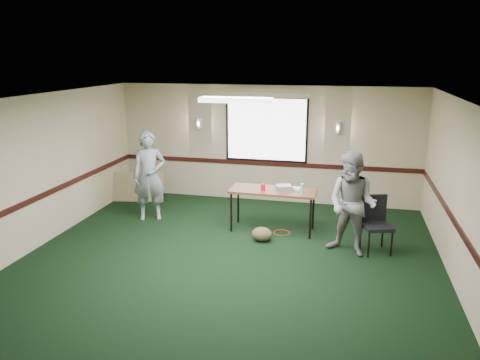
% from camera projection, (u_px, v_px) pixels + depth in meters
% --- Properties ---
extents(ground, '(8.00, 8.00, 0.00)m').
position_uv_depth(ground, '(221.00, 274.00, 7.41)').
color(ground, black).
rests_on(ground, ground).
extents(room_shell, '(8.00, 8.02, 8.00)m').
position_uv_depth(room_shell, '(250.00, 150.00, 8.99)').
color(room_shell, '#C3B28D').
rests_on(room_shell, ground).
extents(folding_table, '(1.68, 0.71, 0.83)m').
position_uv_depth(folding_table, '(273.00, 193.00, 9.05)').
color(folding_table, '#512B17').
rests_on(folding_table, ground).
extents(projector, '(0.34, 0.31, 0.09)m').
position_uv_depth(projector, '(284.00, 188.00, 9.01)').
color(projector, gray).
rests_on(projector, folding_table).
extents(game_console, '(0.21, 0.18, 0.04)m').
position_uv_depth(game_console, '(297.00, 189.00, 9.03)').
color(game_console, white).
rests_on(game_console, folding_table).
extents(red_cup, '(0.09, 0.09, 0.13)m').
position_uv_depth(red_cup, '(263.00, 187.00, 8.97)').
color(red_cup, red).
rests_on(red_cup, folding_table).
extents(water_bottle, '(0.06, 0.06, 0.19)m').
position_uv_depth(water_bottle, '(302.00, 189.00, 8.75)').
color(water_bottle, '#80AED2').
rests_on(water_bottle, folding_table).
extents(duffel_bag, '(0.41, 0.33, 0.27)m').
position_uv_depth(duffel_bag, '(262.00, 234.00, 8.67)').
color(duffel_bag, brown).
rests_on(duffel_bag, ground).
extents(cable_coil, '(0.38, 0.38, 0.02)m').
position_uv_depth(cable_coil, '(282.00, 233.00, 9.09)').
color(cable_coil, red).
rests_on(cable_coil, ground).
extents(folded_table, '(1.37, 0.44, 0.70)m').
position_uv_depth(folded_table, '(134.00, 187.00, 11.00)').
color(folded_table, '#987B5E').
rests_on(folded_table, ground).
extents(conference_chair, '(0.61, 0.62, 0.98)m').
position_uv_depth(conference_chair, '(375.00, 219.00, 8.17)').
color(conference_chair, black).
rests_on(conference_chair, ground).
extents(person_left, '(0.80, 0.67, 1.86)m').
position_uv_depth(person_left, '(149.00, 176.00, 9.68)').
color(person_left, '#3D5D86').
rests_on(person_left, ground).
extents(person_right, '(1.07, 0.97, 1.80)m').
position_uv_depth(person_right, '(352.00, 204.00, 7.94)').
color(person_right, '#6C79A8').
rests_on(person_right, ground).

